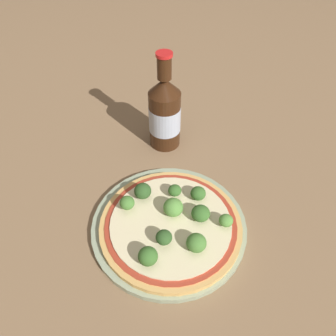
{
  "coord_description": "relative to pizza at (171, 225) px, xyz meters",
  "views": [
    {
      "loc": [
        0.07,
        -0.31,
        0.48
      ],
      "look_at": [
        -0.04,
        0.08,
        0.06
      ],
      "focal_mm": 35.0,
      "sensor_mm": 36.0,
      "label": 1
    }
  ],
  "objects": [
    {
      "name": "pizza",
      "position": [
        0.0,
        0.0,
        0.0
      ],
      "size": [
        0.24,
        0.24,
        0.01
      ],
      "color": "tan",
      "rests_on": "plate"
    },
    {
      "name": "plate",
      "position": [
        -0.0,
        0.0,
        -0.01
      ],
      "size": [
        0.27,
        0.27,
        0.01
      ],
      "color": "#93A384",
      "rests_on": "ground_plane"
    },
    {
      "name": "broccoli_floret_8",
      "position": [
        0.05,
        -0.04,
        0.02
      ],
      "size": [
        0.03,
        0.03,
        0.03
      ],
      "color": "#89A866",
      "rests_on": "pizza"
    },
    {
      "name": "broccoli_floret_5",
      "position": [
        0.09,
        0.02,
        0.02
      ],
      "size": [
        0.02,
        0.02,
        0.02
      ],
      "color": "#89A866",
      "rests_on": "pizza"
    },
    {
      "name": "beer_bottle",
      "position": [
        -0.08,
        0.22,
        0.06
      ],
      "size": [
        0.07,
        0.07,
        0.21
      ],
      "color": "#381E0F",
      "rests_on": "ground_plane"
    },
    {
      "name": "ground_plane",
      "position": [
        0.01,
        0.01,
        -0.02
      ],
      "size": [
        3.0,
        3.0,
        0.0
      ],
      "primitive_type": "plane",
      "color": "#846647"
    },
    {
      "name": "broccoli_floret_2",
      "position": [
        0.03,
        0.06,
        0.02
      ],
      "size": [
        0.03,
        0.03,
        0.02
      ],
      "color": "#89A866",
      "rests_on": "pizza"
    },
    {
      "name": "broccoli_floret_0",
      "position": [
        -0.08,
        0.0,
        0.02
      ],
      "size": [
        0.03,
        0.03,
        0.03
      ],
      "color": "#89A866",
      "rests_on": "pizza"
    },
    {
      "name": "broccoli_floret_3",
      "position": [
        0.05,
        0.02,
        0.02
      ],
      "size": [
        0.03,
        0.03,
        0.03
      ],
      "color": "#89A866",
      "rests_on": "pizza"
    },
    {
      "name": "broccoli_floret_1",
      "position": [
        -0.06,
        0.04,
        0.02
      ],
      "size": [
        0.03,
        0.03,
        0.03
      ],
      "color": "#89A866",
      "rests_on": "pizza"
    },
    {
      "name": "broccoli_floret_4",
      "position": [
        0.0,
        -0.04,
        0.02
      ],
      "size": [
        0.03,
        0.03,
        0.03
      ],
      "color": "#89A866",
      "rests_on": "pizza"
    },
    {
      "name": "broccoli_floret_7",
      "position": [
        -0.01,
        -0.08,
        0.02
      ],
      "size": [
        0.03,
        0.03,
        0.03
      ],
      "color": "#89A866",
      "rests_on": "pizza"
    },
    {
      "name": "broccoli_floret_6",
      "position": [
        -0.01,
        0.06,
        0.02
      ],
      "size": [
        0.02,
        0.02,
        0.02
      ],
      "color": "#89A866",
      "rests_on": "pizza"
    },
    {
      "name": "broccoli_floret_9",
      "position": [
        -0.0,
        0.02,
        0.02
      ],
      "size": [
        0.03,
        0.03,
        0.03
      ],
      "color": "#89A866",
      "rests_on": "pizza"
    }
  ]
}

